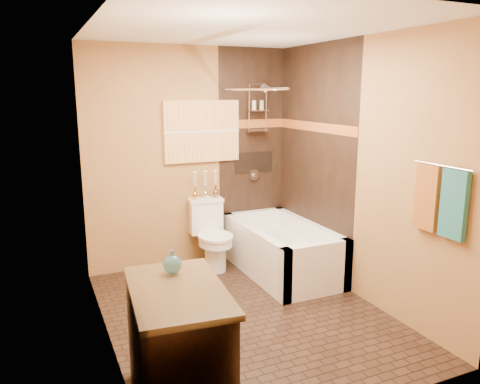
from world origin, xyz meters
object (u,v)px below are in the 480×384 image
sunset_painting (202,131)px  toilet (211,234)px  vanity (178,349)px  bathtub (282,253)px

sunset_painting → toilet: size_ratio=1.15×
sunset_painting → toilet: 1.18m
sunset_painting → vanity: bearing=-113.2°
sunset_painting → toilet: (-0.00, -0.26, -1.15)m
toilet → sunset_painting: bearing=95.0°
vanity → bathtub: bearing=51.1°
bathtub → vanity: (-1.72, -1.75, 0.19)m
bathtub → toilet: (-0.66, 0.46, 0.17)m
bathtub → vanity: size_ratio=1.53×
sunset_painting → toilet: sunset_painting is taller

